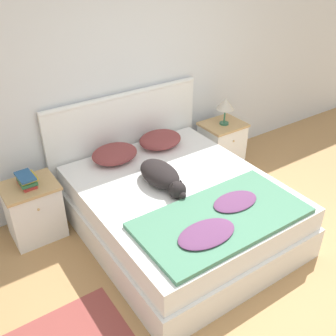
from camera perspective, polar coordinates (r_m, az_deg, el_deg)
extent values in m
plane|color=tan|center=(3.51, 12.93, -17.52)|extent=(16.00, 16.00, 0.00)
cube|color=silver|center=(4.23, -6.24, 13.04)|extent=(9.00, 0.06, 2.55)
cube|color=white|center=(3.90, 1.68, -7.35)|extent=(1.73, 2.02, 0.32)
cube|color=white|center=(3.73, 1.75, -4.12)|extent=(1.67, 1.96, 0.22)
cube|color=white|center=(4.42, -6.08, 3.73)|extent=(1.81, 0.04, 1.11)
cylinder|color=white|center=(4.19, -6.51, 10.44)|extent=(1.81, 0.06, 0.06)
cube|color=white|center=(4.00, -18.83, -6.01)|extent=(0.48, 0.40, 0.55)
cube|color=tan|center=(3.84, -19.57, -2.56)|extent=(0.50, 0.42, 0.03)
sphere|color=tan|center=(3.75, -18.28, -5.76)|extent=(0.02, 0.02, 0.02)
cube|color=white|center=(4.95, 7.75, 3.21)|extent=(0.48, 0.40, 0.55)
cube|color=tan|center=(4.82, 8.00, 6.25)|extent=(0.50, 0.42, 0.03)
sphere|color=tan|center=(4.75, 9.51, 3.86)|extent=(0.02, 0.02, 0.02)
ellipsoid|color=brown|center=(4.07, -7.76, 2.05)|extent=(0.48, 0.39, 0.16)
ellipsoid|color=brown|center=(4.31, -1.14, 4.14)|extent=(0.48, 0.39, 0.16)
cube|color=#4C8466|center=(3.30, 7.78, -7.16)|extent=(1.44, 0.75, 0.04)
ellipsoid|color=#663860|center=(3.08, 5.62, -9.45)|extent=(0.50, 0.30, 0.04)
ellipsoid|color=#663860|center=(3.44, 9.73, -4.79)|extent=(0.43, 0.26, 0.03)
ellipsoid|color=black|center=(3.67, -1.23, -0.83)|extent=(0.29, 0.50, 0.19)
sphere|color=black|center=(3.49, 1.35, -3.21)|extent=(0.16, 0.16, 0.16)
ellipsoid|color=black|center=(3.45, 2.01, -3.91)|extent=(0.07, 0.09, 0.06)
cone|color=black|center=(3.44, 0.65, -2.53)|extent=(0.05, 0.05, 0.06)
cone|color=black|center=(3.48, 1.84, -2.06)|extent=(0.05, 0.05, 0.06)
ellipsoid|color=black|center=(3.88, -2.39, 0.10)|extent=(0.16, 0.23, 0.07)
cube|color=#AD2D28|center=(3.83, -19.77, -2.20)|extent=(0.13, 0.23, 0.03)
cube|color=#337547|center=(3.82, -19.78, -1.81)|extent=(0.15, 0.20, 0.03)
cube|color=gold|center=(3.81, -19.77, -1.33)|extent=(0.16, 0.18, 0.03)
cube|color=#285689|center=(3.78, -20.03, -1.13)|extent=(0.15, 0.23, 0.02)
cylinder|color=#336B4C|center=(4.80, 8.13, 6.45)|extent=(0.11, 0.11, 0.02)
cylinder|color=#336B4C|center=(4.76, 8.22, 7.51)|extent=(0.02, 0.02, 0.18)
cone|color=beige|center=(4.70, 8.36, 9.23)|extent=(0.22, 0.22, 0.14)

